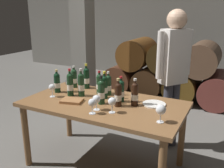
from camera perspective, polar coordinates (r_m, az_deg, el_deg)
ground_plane at (r=3.03m, az=-1.81°, el=-17.75°), size 14.00×14.00×0.00m
cellar_back_wall at (r=6.51m, az=16.68°, el=13.15°), size 10.00×0.24×2.80m
barrel_stack at (r=5.08m, az=12.43°, el=2.78°), size 2.49×0.90×1.15m
stone_pillar at (r=4.57m, az=-6.68°, el=11.31°), size 0.32×0.32×2.60m
dining_table at (r=2.71m, az=-1.93°, el=-5.97°), size 1.70×0.90×0.76m
wine_bottle_0 at (r=3.03m, az=-12.35°, el=0.37°), size 0.07×0.07×0.28m
wine_bottle_1 at (r=2.93m, az=-2.87°, el=0.09°), size 0.07×0.07×0.27m
wine_bottle_2 at (r=2.76m, az=-1.73°, el=-0.64°), size 0.07×0.07×0.31m
wine_bottle_3 at (r=2.66m, az=2.03°, el=-1.53°), size 0.07×0.07×0.28m
wine_bottle_4 at (r=3.19m, az=-8.60°, el=1.36°), size 0.07×0.07×0.28m
wine_bottle_5 at (r=2.87m, az=-0.85°, el=-0.21°), size 0.07×0.07×0.27m
wine_bottle_6 at (r=2.56m, az=5.17°, el=-2.23°), size 0.07×0.07×0.29m
wine_bottle_7 at (r=2.88m, az=-9.47°, el=-0.05°), size 0.07×0.07×0.31m
wine_bottle_8 at (r=2.85m, az=-7.01°, el=-0.09°), size 0.07×0.07×0.32m
wine_bottle_9 at (r=2.53m, az=1.39°, el=-2.34°), size 0.07×0.07×0.29m
wine_bottle_10 at (r=3.13m, az=-5.81°, el=1.40°), size 0.07×0.07×0.31m
wine_bottle_11 at (r=2.60m, az=-2.48°, el=-1.77°), size 0.07×0.07×0.30m
wine_glass_0 at (r=2.21m, az=11.02°, el=-5.81°), size 0.09×0.09×0.16m
wine_glass_1 at (r=2.38m, az=0.02°, el=-4.10°), size 0.08×0.08×0.15m
wine_glass_2 at (r=2.44m, az=-3.56°, el=-3.53°), size 0.08×0.08×0.15m
wine_glass_3 at (r=2.89m, az=-13.45°, el=-0.85°), size 0.07×0.07×0.15m
wine_glass_4 at (r=2.36m, az=-4.54°, el=-4.36°), size 0.07×0.07×0.15m
wine_glass_5 at (r=3.03m, az=-9.74°, el=0.29°), size 0.09×0.09×0.16m
tasting_notebook at (r=2.71m, az=-9.08°, el=-3.77°), size 0.25×0.21×0.03m
serving_plate at (r=2.64m, az=9.51°, el=-4.51°), size 0.24×0.24×0.01m
sommelier_presenting at (r=3.09m, az=13.78°, el=3.66°), size 0.33×0.42×1.72m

